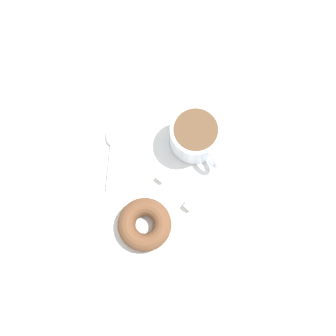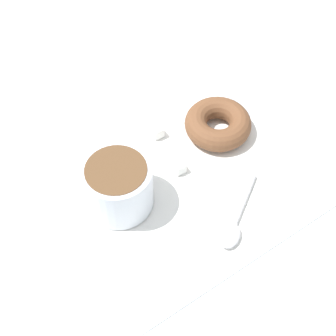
% 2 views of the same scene
% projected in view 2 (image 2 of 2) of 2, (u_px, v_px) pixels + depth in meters
% --- Properties ---
extents(ground_plane, '(1.20, 1.20, 0.02)m').
position_uv_depth(ground_plane, '(154.00, 190.00, 0.74)').
color(ground_plane, '#B2BCC6').
extents(napkin, '(0.33, 0.33, 0.00)m').
position_uv_depth(napkin, '(168.00, 178.00, 0.74)').
color(napkin, white).
rests_on(napkin, ground_plane).
extents(coffee_cup, '(0.09, 0.11, 0.07)m').
position_uv_depth(coffee_cup, '(117.00, 184.00, 0.68)').
color(coffee_cup, silver).
rests_on(coffee_cup, napkin).
extents(donut, '(0.09, 0.09, 0.03)m').
position_uv_depth(donut, '(218.00, 124.00, 0.77)').
color(donut, brown).
rests_on(donut, napkin).
extents(spoon, '(0.11, 0.08, 0.01)m').
position_uv_depth(spoon, '(234.00, 227.00, 0.68)').
color(spoon, silver).
rests_on(spoon, napkin).
extents(sugar_cube, '(0.02, 0.02, 0.02)m').
position_uv_depth(sugar_cube, '(157.00, 132.00, 0.77)').
color(sugar_cube, white).
rests_on(sugar_cube, napkin).
extents(sugar_cube_extra, '(0.01, 0.01, 0.01)m').
position_uv_depth(sugar_cube_extra, '(180.00, 168.00, 0.73)').
color(sugar_cube_extra, white).
rests_on(sugar_cube_extra, napkin).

